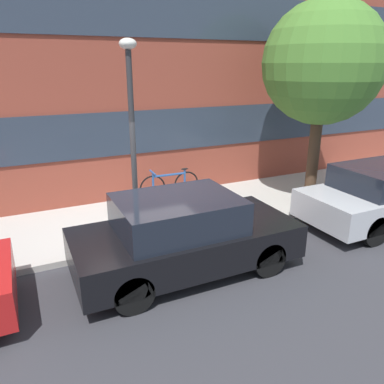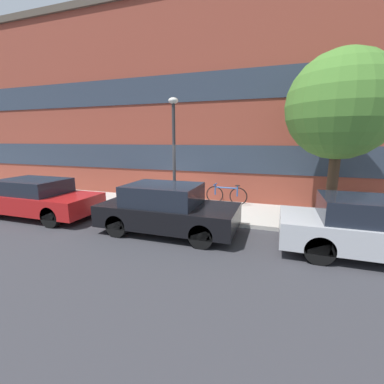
{
  "view_description": "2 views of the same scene",
  "coord_description": "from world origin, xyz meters",
  "px_view_note": "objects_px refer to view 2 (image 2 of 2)",
  "views": [
    {
      "loc": [
        -2.22,
        -6.51,
        3.54
      ],
      "look_at": [
        0.94,
        0.15,
        1.02
      ],
      "focal_mm": 35.0,
      "sensor_mm": 36.0,
      "label": 1
    },
    {
      "loc": [
        3.16,
        -7.59,
        2.67
      ],
      "look_at": [
        0.48,
        0.43,
        0.93
      ],
      "focal_mm": 24.0,
      "sensor_mm": 36.0,
      "label": 2
    }
  ],
  "objects_px": {
    "parked_car_red": "(37,198)",
    "fire_hydrant": "(56,192)",
    "lamp_post": "(174,142)",
    "bicycle": "(226,194)",
    "street_tree": "(341,107)",
    "parked_car_black": "(167,209)",
    "parked_car_silver": "(381,229)"
  },
  "relations": [
    {
      "from": "bicycle",
      "to": "street_tree",
      "type": "xyz_separation_m",
      "value": [
        3.41,
        -1.56,
        3.03
      ]
    },
    {
      "from": "parked_car_red",
      "to": "parked_car_black",
      "type": "distance_m",
      "value": 4.93
    },
    {
      "from": "fire_hydrant",
      "to": "parked_car_red",
      "type": "bearing_deg",
      "value": -62.05
    },
    {
      "from": "parked_car_red",
      "to": "street_tree",
      "type": "distance_m",
      "value": 10.01
    },
    {
      "from": "fire_hydrant",
      "to": "parked_car_silver",
      "type": "bearing_deg",
      "value": -8.48
    },
    {
      "from": "bicycle",
      "to": "street_tree",
      "type": "distance_m",
      "value": 4.82
    },
    {
      "from": "fire_hydrant",
      "to": "lamp_post",
      "type": "relative_size",
      "value": 0.19
    },
    {
      "from": "lamp_post",
      "to": "parked_car_silver",
      "type": "bearing_deg",
      "value": -15.17
    },
    {
      "from": "street_tree",
      "to": "parked_car_silver",
      "type": "bearing_deg",
      "value": -67.17
    },
    {
      "from": "parked_car_black",
      "to": "bicycle",
      "type": "bearing_deg",
      "value": 71.94
    },
    {
      "from": "fire_hydrant",
      "to": "parked_car_black",
      "type": "bearing_deg",
      "value": -15.84
    },
    {
      "from": "bicycle",
      "to": "parked_car_black",
      "type": "bearing_deg",
      "value": 73.7
    },
    {
      "from": "fire_hydrant",
      "to": "street_tree",
      "type": "xyz_separation_m",
      "value": [
        10.3,
        0.12,
        3.06
      ]
    },
    {
      "from": "fire_hydrant",
      "to": "lamp_post",
      "type": "bearing_deg",
      "value": -1.27
    },
    {
      "from": "parked_car_red",
      "to": "parked_car_black",
      "type": "bearing_deg",
      "value": -0.0
    },
    {
      "from": "parked_car_red",
      "to": "bicycle",
      "type": "bearing_deg",
      "value": 28.98
    },
    {
      "from": "parked_car_red",
      "to": "fire_hydrant",
      "type": "relative_size",
      "value": 5.91
    },
    {
      "from": "fire_hydrant",
      "to": "lamp_post",
      "type": "distance_m",
      "value": 5.8
    },
    {
      "from": "fire_hydrant",
      "to": "bicycle",
      "type": "xyz_separation_m",
      "value": [
        6.89,
        1.68,
        0.03
      ]
    },
    {
      "from": "parked_car_red",
      "to": "fire_hydrant",
      "type": "distance_m",
      "value": 1.87
    },
    {
      "from": "street_tree",
      "to": "parked_car_black",
      "type": "bearing_deg",
      "value": -158.54
    },
    {
      "from": "parked_car_silver",
      "to": "fire_hydrant",
      "type": "distance_m",
      "value": 11.17
    },
    {
      "from": "parked_car_black",
      "to": "street_tree",
      "type": "distance_m",
      "value": 5.61
    },
    {
      "from": "bicycle",
      "to": "street_tree",
      "type": "bearing_deg",
      "value": 157.15
    },
    {
      "from": "bicycle",
      "to": "street_tree",
      "type": "relative_size",
      "value": 0.34
    },
    {
      "from": "parked_car_silver",
      "to": "bicycle",
      "type": "xyz_separation_m",
      "value": [
        -4.16,
        3.33,
        -0.17
      ]
    },
    {
      "from": "parked_car_black",
      "to": "fire_hydrant",
      "type": "relative_size",
      "value": 5.43
    },
    {
      "from": "parked_car_red",
      "to": "street_tree",
      "type": "height_order",
      "value": "street_tree"
    },
    {
      "from": "parked_car_silver",
      "to": "bicycle",
      "type": "bearing_deg",
      "value": 141.29
    },
    {
      "from": "bicycle",
      "to": "lamp_post",
      "type": "bearing_deg",
      "value": 52.56
    },
    {
      "from": "parked_car_red",
      "to": "lamp_post",
      "type": "bearing_deg",
      "value": 18.57
    },
    {
      "from": "bicycle",
      "to": "fire_hydrant",
      "type": "bearing_deg",
      "value": 15.51
    }
  ]
}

